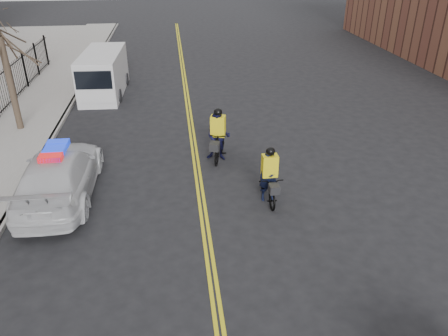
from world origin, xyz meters
name	(u,v)px	position (x,y,z in m)	size (l,w,h in m)	color
ground	(210,262)	(0.00, 0.00, 0.00)	(120.00, 120.00, 0.00)	black
center_line_left	(191,141)	(-0.08, 8.00, 0.01)	(0.10, 60.00, 0.01)	gold
center_line_right	(195,141)	(0.08, 8.00, 0.01)	(0.10, 60.00, 0.01)	gold
sidewalk	(9,148)	(-7.50, 8.00, 0.07)	(3.00, 60.00, 0.15)	gray
curb	(47,146)	(-6.00, 8.00, 0.07)	(0.20, 60.00, 0.15)	gray
street_tree	(3,52)	(-7.60, 10.00, 3.53)	(3.20, 3.20, 4.80)	#35291F
police_cruiser	(59,175)	(-4.58, 3.99, 0.81)	(2.25, 5.51, 1.76)	silver
cargo_van	(103,75)	(-4.48, 14.97, 1.11)	(2.28, 5.51, 2.27)	silver
cyclist_near	(269,182)	(2.19, 2.94, 0.66)	(0.72, 1.94, 1.89)	black
cyclist_far	(218,139)	(0.88, 6.15, 0.82)	(1.13, 2.14, 2.08)	black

